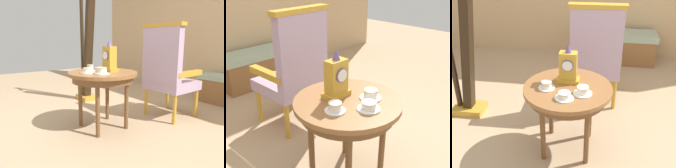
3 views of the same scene
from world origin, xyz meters
TOP-DOWN VIEW (x-y plane):
  - ground_plane at (0.00, 0.00)m, footprint 10.00×10.00m
  - side_table at (-0.05, -0.05)m, footprint 0.73×0.73m
  - teacup_left at (-0.22, -0.10)m, footprint 0.13×0.13m
  - teacup_right at (-0.05, -0.23)m, footprint 0.15×0.15m
  - teacup_center at (0.08, -0.14)m, footprint 0.15×0.15m
  - mantel_clock at (-0.06, 0.04)m, footprint 0.19×0.11m
  - armchair at (0.14, 0.76)m, footprint 0.56×0.55m
  - harp at (-1.14, 0.37)m, footprint 0.40×0.24m
  - window_bench at (0.43, 1.95)m, footprint 1.02×0.40m

SIDE VIEW (x-z plane):
  - ground_plane at x=0.00m, z-range 0.00..0.00m
  - window_bench at x=0.43m, z-range 0.00..0.44m
  - side_table at x=-0.05m, z-range 0.24..0.86m
  - armchair at x=0.14m, z-range 0.02..1.16m
  - teacup_right at x=-0.05m, z-range 0.62..0.67m
  - teacup_left at x=-0.22m, z-range 0.62..0.68m
  - teacup_center at x=0.08m, z-range 0.62..0.68m
  - harp at x=-1.14m, z-range -0.17..1.66m
  - mantel_clock at x=-0.06m, z-range 0.59..0.93m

